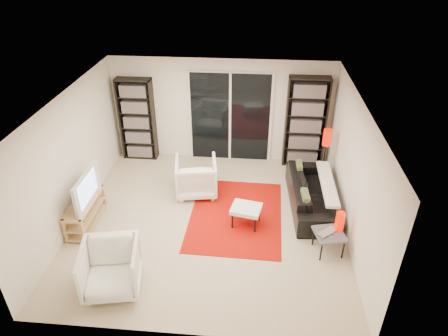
{
  "coord_description": "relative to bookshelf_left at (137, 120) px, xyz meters",
  "views": [
    {
      "loc": [
        0.8,
        -5.95,
        4.78
      ],
      "look_at": [
        0.25,
        0.3,
        1.0
      ],
      "focal_mm": 32.0,
      "sensor_mm": 36.0,
      "label": 1
    }
  ],
  "objects": [
    {
      "name": "wall_left",
      "position": [
        -0.55,
        -2.33,
        0.22
      ],
      "size": [
        0.02,
        5.0,
        2.4
      ],
      "primitive_type": "cube",
      "color": "white",
      "rests_on": "ground"
    },
    {
      "name": "sofa",
      "position": [
        3.91,
        -1.69,
        -0.67
      ],
      "size": [
        0.92,
        2.11,
        0.6
      ],
      "primitive_type": "imported",
      "rotation": [
        0.0,
        0.0,
        1.63
      ],
      "color": "black",
      "rests_on": "floor"
    },
    {
      "name": "tv_stand",
      "position": [
        -0.33,
        -2.62,
        -0.71
      ],
      "size": [
        0.37,
        1.16,
        0.5
      ],
      "color": "tan",
      "rests_on": "floor"
    },
    {
      "name": "wall_back",
      "position": [
        1.95,
        0.17,
        0.22
      ],
      "size": [
        5.0,
        0.02,
        2.4
      ],
      "primitive_type": "cube",
      "color": "white",
      "rests_on": "ground"
    },
    {
      "name": "wall_front",
      "position": [
        1.95,
        -4.83,
        0.22
      ],
      "size": [
        5.0,
        0.02,
        2.4
      ],
      "primitive_type": "cube",
      "color": "white",
      "rests_on": "ground"
    },
    {
      "name": "wall_right",
      "position": [
        4.45,
        -2.33,
        0.22
      ],
      "size": [
        0.02,
        5.0,
        2.4
      ],
      "primitive_type": "cube",
      "color": "white",
      "rests_on": "ground"
    },
    {
      "name": "armchair_back",
      "position": [
        1.57,
        -1.41,
        -0.59
      ],
      "size": [
        0.95,
        0.97,
        0.77
      ],
      "primitive_type": "imported",
      "rotation": [
        0.0,
        0.0,
        3.31
      ],
      "color": "white",
      "rests_on": "floor"
    },
    {
      "name": "rug",
      "position": [
        2.44,
        -2.13,
        -0.97
      ],
      "size": [
        1.8,
        2.4,
        0.01
      ],
      "primitive_type": "cube",
      "rotation": [
        0.0,
        0.0,
        -0.03
      ],
      "color": "#B00E05",
      "rests_on": "floor"
    },
    {
      "name": "ceiling",
      "position": [
        1.95,
        -2.33,
        1.42
      ],
      "size": [
        5.0,
        5.0,
        0.02
      ],
      "primitive_type": "cube",
      "color": "white",
      "rests_on": "wall_back"
    },
    {
      "name": "table_lamp",
      "position": [
        4.22,
        -2.88,
        -0.4
      ],
      "size": [
        0.15,
        0.15,
        0.35
      ],
      "primitive_type": "cylinder",
      "color": "red",
      "rests_on": "side_table"
    },
    {
      "name": "floor_lamp",
      "position": [
        4.21,
        -0.85,
        0.01
      ],
      "size": [
        0.2,
        0.2,
        1.3
      ],
      "color": "black",
      "rests_on": "floor"
    },
    {
      "name": "bookshelf_right",
      "position": [
        3.85,
        -0.0,
        0.07
      ],
      "size": [
        0.9,
        0.3,
        2.1
      ],
      "color": "black",
      "rests_on": "ground"
    },
    {
      "name": "floor",
      "position": [
        1.95,
        -2.33,
        -0.98
      ],
      "size": [
        5.0,
        5.0,
        0.0
      ],
      "primitive_type": "plane",
      "color": "#C9B192",
      "rests_on": "ground"
    },
    {
      "name": "armchair_front",
      "position": [
        0.68,
        -4.1,
        -0.58
      ],
      "size": [
        0.99,
        1.01,
        0.79
      ],
      "primitive_type": "imported",
      "rotation": [
        0.0,
        0.0,
        0.19
      ],
      "color": "white",
      "rests_on": "floor"
    },
    {
      "name": "sliding_door",
      "position": [
        2.15,
        0.13,
        0.07
      ],
      "size": [
        1.92,
        0.08,
        2.16
      ],
      "color": "white",
      "rests_on": "ground"
    },
    {
      "name": "bookshelf_left",
      "position": [
        0.0,
        0.0,
        0.0
      ],
      "size": [
        0.8,
        0.3,
        1.95
      ],
      "color": "black",
      "rests_on": "ground"
    },
    {
      "name": "laptop",
      "position": [
        4.05,
        -3.02,
        -0.56
      ],
      "size": [
        0.42,
        0.41,
        0.03
      ],
      "primitive_type": "imported",
      "rotation": [
        0.0,
        0.0,
        0.73
      ],
      "color": "silver",
      "rests_on": "side_table"
    },
    {
      "name": "side_table",
      "position": [
        4.06,
        -2.99,
        -0.62
      ],
      "size": [
        0.58,
        0.58,
        0.4
      ],
      "color": "#4D4D52",
      "rests_on": "floor"
    },
    {
      "name": "tv",
      "position": [
        -0.31,
        -2.62,
        -0.17
      ],
      "size": [
        0.15,
        1.04,
        0.6
      ],
      "primitive_type": "imported",
      "rotation": [
        0.0,
        0.0,
        1.56
      ],
      "color": "black",
      "rests_on": "tv_stand"
    },
    {
      "name": "ottoman",
      "position": [
        2.64,
        -2.39,
        -0.63
      ],
      "size": [
        0.61,
        0.53,
        0.4
      ],
      "color": "white",
      "rests_on": "floor"
    }
  ]
}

